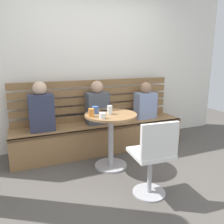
# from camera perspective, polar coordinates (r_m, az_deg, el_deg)

# --- Properties ---
(ground) EXTENTS (8.00, 8.00, 0.00)m
(ground) POSITION_cam_1_polar(r_m,az_deg,el_deg) (2.76, 6.42, -18.33)
(ground) COLOR #514C47
(back_wall) EXTENTS (5.20, 0.10, 2.90)m
(back_wall) POSITION_cam_1_polar(r_m,az_deg,el_deg) (3.85, -5.30, 13.44)
(back_wall) COLOR white
(back_wall) RESTS_ON ground
(booth_bench) EXTENTS (2.70, 0.52, 0.44)m
(booth_bench) POSITION_cam_1_polar(r_m,az_deg,el_deg) (3.65, -2.75, -6.20)
(booth_bench) COLOR olive
(booth_bench) RESTS_ON ground
(booth_backrest) EXTENTS (2.65, 0.04, 0.66)m
(booth_backrest) POSITION_cam_1_polar(r_m,az_deg,el_deg) (3.72, -4.13, 3.04)
(booth_backrest) COLOR olive
(booth_backrest) RESTS_ON booth_bench
(cafe_table) EXTENTS (0.68, 0.68, 0.74)m
(cafe_table) POSITION_cam_1_polar(r_m,az_deg,el_deg) (3.01, -0.31, -4.57)
(cafe_table) COLOR #ADADB2
(cafe_table) RESTS_ON ground
(white_chair) EXTENTS (0.43, 0.43, 0.85)m
(white_chair) POSITION_cam_1_polar(r_m,az_deg,el_deg) (2.42, 10.38, -10.85)
(white_chair) COLOR #ADADB2
(white_chair) RESTS_ON ground
(person_adult) EXTENTS (0.34, 0.22, 0.70)m
(person_adult) POSITION_cam_1_polar(r_m,az_deg,el_deg) (3.31, -17.36, 0.70)
(person_adult) COLOR #333851
(person_adult) RESTS_ON booth_bench
(person_child_left) EXTENTS (0.34, 0.22, 0.67)m
(person_child_left) POSITION_cam_1_polar(r_m,az_deg,el_deg) (3.53, -3.71, 1.79)
(person_child_left) COLOR #4C515B
(person_child_left) RESTS_ON booth_bench
(person_child_middle) EXTENTS (0.34, 0.22, 0.62)m
(person_child_middle) POSITION_cam_1_polar(r_m,az_deg,el_deg) (3.89, 8.38, 2.38)
(person_child_middle) COLOR #8C9EC6
(person_child_middle) RESTS_ON booth_bench
(cup_mug_blue) EXTENTS (0.08, 0.08, 0.09)m
(cup_mug_blue) POSITION_cam_1_polar(r_m,az_deg,el_deg) (2.96, -4.23, 0.51)
(cup_mug_blue) COLOR #3D5B9E
(cup_mug_blue) RESTS_ON cafe_table
(cup_tumbler_orange) EXTENTS (0.07, 0.07, 0.10)m
(cup_tumbler_orange) POSITION_cam_1_polar(r_m,az_deg,el_deg) (2.81, -5.24, -0.17)
(cup_tumbler_orange) COLOR orange
(cup_tumbler_orange) RESTS_ON cafe_table
(cup_water_clear) EXTENTS (0.07, 0.07, 0.11)m
(cup_water_clear) POSITION_cam_1_polar(r_m,az_deg,el_deg) (2.93, -0.56, 0.54)
(cup_water_clear) COLOR white
(cup_water_clear) RESTS_ON cafe_table
(cup_ceramic_white) EXTENTS (0.08, 0.08, 0.07)m
(cup_ceramic_white) POSITION_cam_1_polar(r_m,az_deg,el_deg) (2.72, -2.38, -0.91)
(cup_ceramic_white) COLOR white
(cup_ceramic_white) RESTS_ON cafe_table
(phone_on_table) EXTENTS (0.16, 0.13, 0.01)m
(phone_on_table) POSITION_cam_1_polar(r_m,az_deg,el_deg) (3.12, -1.73, 0.40)
(phone_on_table) COLOR black
(phone_on_table) RESTS_ON cafe_table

